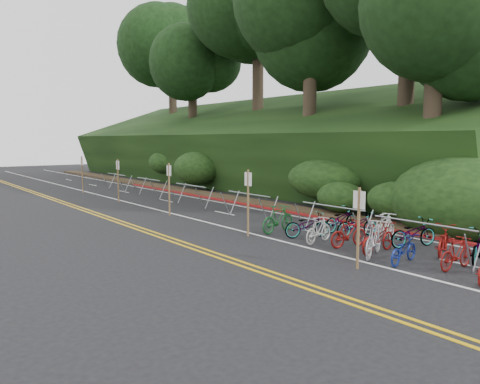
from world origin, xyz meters
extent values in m
plane|color=black|center=(0.00, 0.00, 0.00)|extent=(120.00, 120.00, 0.00)
cube|color=gold|center=(-2.15, 10.00, 0.00)|extent=(0.12, 80.00, 0.01)
cube|color=gold|center=(-1.85, 10.00, 0.00)|extent=(0.12, 80.00, 0.01)
cube|color=silver|center=(1.00, 10.00, 0.00)|extent=(0.12, 80.00, 0.01)
cube|color=silver|center=(5.20, 10.00, 0.00)|extent=(0.12, 80.00, 0.01)
cube|color=silver|center=(3.10, -2.00, 0.00)|extent=(0.10, 1.60, 0.01)
cube|color=silver|center=(3.10, 4.00, 0.00)|extent=(0.10, 1.60, 0.01)
cube|color=silver|center=(3.10, 10.00, 0.00)|extent=(0.10, 1.60, 0.01)
cube|color=silver|center=(3.10, 16.00, 0.00)|extent=(0.10, 1.60, 0.01)
cube|color=silver|center=(3.10, 22.00, 0.00)|extent=(0.10, 1.60, 0.01)
cube|color=silver|center=(3.10, 28.00, 0.00)|extent=(0.10, 1.60, 0.01)
cube|color=silver|center=(3.10, 34.00, 0.00)|extent=(0.10, 1.60, 0.01)
cube|color=maroon|center=(5.70, 12.00, 0.05)|extent=(0.25, 28.00, 0.10)
cube|color=black|center=(13.50, 22.00, 2.80)|extent=(12.32, 44.00, 9.11)
cube|color=#382819|center=(6.40, 22.00, 0.08)|extent=(1.40, 44.00, 0.16)
ellipsoid|color=#284C19|center=(7.20, 3.00, 1.04)|extent=(2.00, 2.80, 1.60)
ellipsoid|color=#284C19|center=(8.00, 8.00, 1.55)|extent=(2.60, 3.64, 2.08)
ellipsoid|color=#284C19|center=(9.20, 14.00, 1.99)|extent=(2.20, 3.08, 1.76)
ellipsoid|color=#284C19|center=(7.80, 20.00, 1.56)|extent=(3.00, 4.20, 2.40)
ellipsoid|color=#284C19|center=(8.50, 26.00, 1.73)|extent=(2.40, 3.36, 1.92)
ellipsoid|color=#284C19|center=(9.80, 30.00, 2.41)|extent=(2.80, 3.92, 2.24)
ellipsoid|color=#284C19|center=(7.00, 6.00, 0.90)|extent=(1.80, 2.52, 1.44)
ellipsoid|color=#284C19|center=(10.00, 18.00, 2.60)|extent=(3.20, 4.48, 2.56)
ellipsoid|color=black|center=(8.00, 0.50, 1.21)|extent=(5.28, 6.16, 3.52)
cylinder|color=#2D2319|center=(9.50, 3.00, 3.79)|extent=(0.78, 0.78, 5.17)
ellipsoid|color=black|center=(9.50, 3.00, 8.49)|extent=(7.07, 7.07, 6.72)
cylinder|color=#2D2319|center=(12.00, 6.00, 5.98)|extent=(0.84, 0.84, 6.36)
cylinder|color=#2D2319|center=(11.00, 12.00, 5.48)|extent=(0.82, 0.82, 5.97)
ellipsoid|color=black|center=(11.00, 12.00, 11.01)|extent=(8.49, 8.49, 8.06)
cylinder|color=#2D2319|center=(13.50, 20.00, 6.58)|extent=(0.86, 0.86, 6.76)
ellipsoid|color=black|center=(13.50, 20.00, 12.88)|extent=(9.72, 9.72, 9.24)
cylinder|color=#2D2319|center=(12.50, 28.00, 5.58)|extent=(0.80, 0.80, 5.57)
ellipsoid|color=black|center=(12.50, 28.00, 10.60)|extent=(7.42, 7.42, 7.05)
cylinder|color=#2D2319|center=(15.00, 36.00, 6.68)|extent=(0.84, 0.84, 6.36)
ellipsoid|color=black|center=(15.00, 36.00, 12.52)|extent=(8.84, 8.84, 8.40)
cylinder|color=gray|center=(2.42, -0.98, 1.16)|extent=(0.05, 3.30, 0.05)
cylinder|color=gray|center=(2.14, -2.53, 0.58)|extent=(0.58, 0.04, 1.14)
cylinder|color=gray|center=(2.70, -2.53, 0.58)|extent=(0.58, 0.04, 1.14)
cylinder|color=gray|center=(2.14, 0.57, 0.58)|extent=(0.58, 0.04, 1.14)
cylinder|color=gray|center=(2.70, 0.57, 0.58)|extent=(0.58, 0.04, 1.14)
cylinder|color=gray|center=(3.00, 3.00, 1.15)|extent=(0.05, 3.00, 0.05)
cylinder|color=gray|center=(2.72, 1.60, 0.57)|extent=(0.58, 0.04, 1.13)
cylinder|color=gray|center=(3.28, 1.60, 0.57)|extent=(0.58, 0.04, 1.13)
cylinder|color=gray|center=(2.72, 4.40, 0.57)|extent=(0.58, 0.04, 1.13)
cylinder|color=gray|center=(3.28, 4.40, 0.57)|extent=(0.58, 0.04, 1.13)
cylinder|color=gray|center=(3.00, 8.00, 1.15)|extent=(0.05, 3.00, 0.05)
cylinder|color=gray|center=(2.72, 6.60, 0.57)|extent=(0.58, 0.04, 1.13)
cylinder|color=gray|center=(3.28, 6.60, 0.57)|extent=(0.58, 0.04, 1.13)
cylinder|color=gray|center=(2.72, 9.40, 0.57)|extent=(0.58, 0.04, 1.13)
cylinder|color=gray|center=(3.28, 9.40, 0.57)|extent=(0.58, 0.04, 1.13)
cylinder|color=gray|center=(3.00, 13.00, 1.15)|extent=(0.05, 3.00, 0.05)
cylinder|color=gray|center=(2.72, 11.60, 0.57)|extent=(0.58, 0.04, 1.13)
cylinder|color=gray|center=(3.28, 11.60, 0.57)|extent=(0.58, 0.04, 1.13)
cylinder|color=gray|center=(2.72, 14.40, 0.57)|extent=(0.58, 0.04, 1.13)
cylinder|color=gray|center=(3.28, 14.40, 0.57)|extent=(0.58, 0.04, 1.13)
cylinder|color=gray|center=(3.00, 18.00, 1.15)|extent=(0.05, 3.00, 0.05)
cylinder|color=gray|center=(2.72, 16.60, 0.57)|extent=(0.58, 0.04, 1.13)
cylinder|color=gray|center=(3.28, 16.60, 0.57)|extent=(0.58, 0.04, 1.13)
cylinder|color=gray|center=(2.72, 19.40, 0.57)|extent=(0.58, 0.04, 1.13)
cylinder|color=gray|center=(3.28, 19.40, 0.57)|extent=(0.58, 0.04, 1.13)
cylinder|color=gray|center=(3.00, 23.00, 1.15)|extent=(0.05, 3.00, 0.05)
cylinder|color=gray|center=(2.72, 21.60, 0.57)|extent=(0.58, 0.04, 1.13)
cylinder|color=gray|center=(3.28, 21.60, 0.57)|extent=(0.58, 0.04, 1.13)
cylinder|color=gray|center=(2.72, 24.40, 0.57)|extent=(0.58, 0.04, 1.13)
cylinder|color=gray|center=(3.28, 24.40, 0.57)|extent=(0.58, 0.04, 1.13)
cylinder|color=brown|center=(0.27, -0.35, 1.15)|extent=(0.08, 0.08, 2.30)
cube|color=silver|center=(0.27, -0.35, 1.95)|extent=(0.02, 0.40, 0.50)
cylinder|color=brown|center=(0.60, 5.00, 1.25)|extent=(0.08, 0.08, 2.50)
cube|color=silver|center=(0.60, 5.00, 2.15)|extent=(0.02, 0.40, 0.50)
cylinder|color=brown|center=(0.60, 11.00, 1.25)|extent=(0.08, 0.08, 2.50)
cube|color=silver|center=(0.60, 11.00, 2.15)|extent=(0.02, 0.40, 0.50)
cylinder|color=brown|center=(0.60, 17.00, 1.25)|extent=(0.08, 0.08, 2.50)
cube|color=silver|center=(0.60, 17.00, 2.15)|extent=(0.02, 0.40, 0.50)
cylinder|color=brown|center=(0.60, 23.00, 1.25)|extent=(0.08, 0.08, 2.50)
cube|color=silver|center=(0.60, 23.00, 2.15)|extent=(0.02, 0.40, 0.50)
imported|color=#9E9EA3|center=(1.73, 0.20, 0.57)|extent=(1.24, 1.95, 1.14)
imported|color=maroon|center=(2.37, -2.08, 0.47)|extent=(0.50, 1.57, 0.93)
imported|color=slate|center=(3.67, -2.04, 0.48)|extent=(1.15, 1.92, 0.95)
imported|color=navy|center=(1.77, -0.81, 0.42)|extent=(0.82, 1.68, 0.84)
imported|color=maroon|center=(3.69, -0.95, 0.46)|extent=(1.21, 1.86, 0.92)
imported|color=maroon|center=(2.26, 0.44, 0.48)|extent=(0.84, 1.89, 0.96)
imported|color=slate|center=(3.89, 0.21, 0.49)|extent=(1.11, 1.96, 0.97)
imported|color=maroon|center=(2.17, 1.52, 0.47)|extent=(0.66, 1.61, 0.94)
imported|color=beige|center=(3.77, 1.25, 0.52)|extent=(0.88, 1.81, 1.05)
imported|color=beige|center=(1.83, 2.58, 0.46)|extent=(0.71, 1.60, 0.93)
imported|color=slate|center=(3.76, 2.45, 0.46)|extent=(1.07, 1.87, 0.93)
imported|color=slate|center=(2.20, 3.47, 0.47)|extent=(1.24, 1.89, 0.94)
imported|color=slate|center=(4.09, 3.50, 0.48)|extent=(0.70, 1.86, 0.97)
imported|color=#144C1E|center=(1.94, 4.81, 0.54)|extent=(0.74, 1.85, 1.08)
camera|label=1|loc=(-10.14, -8.49, 3.61)|focal=35.00mm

